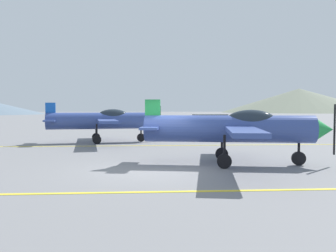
% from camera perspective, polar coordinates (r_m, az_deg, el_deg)
% --- Properties ---
extents(ground_plane, '(400.00, 400.00, 0.00)m').
position_cam_1_polar(ground_plane, '(12.31, -2.50, -6.99)').
color(ground_plane, slate).
extents(apron_line_near, '(80.00, 0.16, 0.01)m').
position_cam_1_polar(apron_line_near, '(9.14, -1.99, -10.43)').
color(apron_line_near, yellow).
rests_on(apron_line_near, ground_plane).
extents(apron_line_far, '(80.00, 0.16, 0.01)m').
position_cam_1_polar(apron_line_far, '(20.15, -3.05, -3.14)').
color(apron_line_far, yellow).
rests_on(apron_line_far, ground_plane).
extents(airplane_near, '(7.11, 8.14, 2.44)m').
position_cam_1_polar(airplane_near, '(13.60, 10.68, -0.29)').
color(airplane_near, '#33478C').
rests_on(airplane_near, ground_plane).
extents(airplane_mid, '(7.11, 8.15, 2.44)m').
position_cam_1_polar(airplane_mid, '(22.36, -10.16, 0.93)').
color(airplane_mid, '#33478C').
rests_on(airplane_mid, ground_plane).
extents(car_sedan, '(4.57, 2.65, 1.62)m').
position_cam_1_polar(car_sedan, '(28.34, 6.90, 0.28)').
color(car_sedan, red).
rests_on(car_sedan, ground_plane).
extents(hill_centerleft, '(76.32, 76.32, 11.73)m').
position_cam_1_polar(hill_centerleft, '(187.97, 20.10, 3.82)').
color(hill_centerleft, slate).
rests_on(hill_centerleft, ground_plane).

